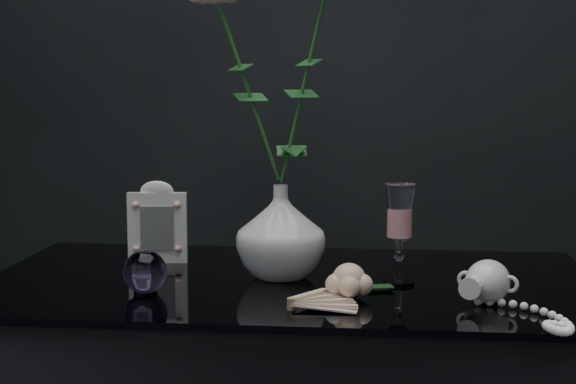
# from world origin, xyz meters

# --- Properties ---
(vase) EXTENTS (0.20, 0.20, 0.16)m
(vase) POSITION_xyz_m (-0.02, 0.06, 0.84)
(vase) COLOR silver
(vase) RESTS_ON table
(wine_glass) EXTENTS (0.07, 0.07, 0.17)m
(wine_glass) POSITION_xyz_m (0.19, 0.03, 0.85)
(wine_glass) COLOR white
(wine_glass) RESTS_ON table
(picture_frame) EXTENTS (0.12, 0.10, 0.16)m
(picture_frame) POSITION_xyz_m (-0.26, 0.17, 0.84)
(picture_frame) COLOR silver
(picture_frame) RESTS_ON table
(paperweight) EXTENTS (0.08, 0.08, 0.07)m
(paperweight) POSITION_xyz_m (-0.22, -0.07, 0.80)
(paperweight) COLOR #866EB4
(paperweight) RESTS_ON table
(paper_fan) EXTENTS (0.24, 0.21, 0.02)m
(paper_fan) POSITION_xyz_m (0.02, -0.15, 0.77)
(paper_fan) COLOR #EFE4BF
(paper_fan) RESTS_ON table
(loose_rose) EXTENTS (0.16, 0.19, 0.06)m
(loose_rose) POSITION_xyz_m (0.11, -0.07, 0.79)
(loose_rose) COLOR #FFC6A4
(loose_rose) RESTS_ON table
(pearl_jar) EXTENTS (0.31, 0.32, 0.07)m
(pearl_jar) POSITION_xyz_m (0.32, -0.07, 0.80)
(pearl_jar) COLOR white
(pearl_jar) RESTS_ON table
(roses) EXTENTS (0.27, 0.11, 0.43)m
(roses) POSITION_xyz_m (-0.03, 0.05, 1.13)
(roses) COLOR #FFD7AA
(roses) RESTS_ON vase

